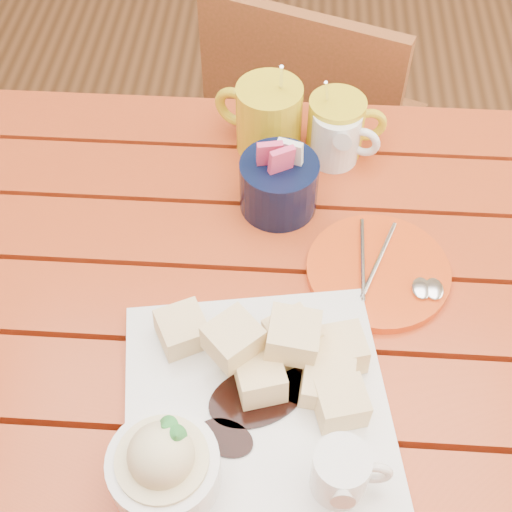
# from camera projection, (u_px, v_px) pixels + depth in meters

# --- Properties ---
(ground) EXTENTS (5.00, 5.00, 0.00)m
(ground) POSITION_uv_depth(u_px,v_px,m) (254.00, 512.00, 1.47)
(ground) COLOR #523017
(ground) RESTS_ON ground
(table) EXTENTS (1.20, 0.79, 0.75)m
(table) POSITION_uv_depth(u_px,v_px,m) (252.00, 351.00, 0.97)
(table) COLOR #962F13
(table) RESTS_ON ground
(dessert_plate) EXTENTS (0.33, 0.33, 0.12)m
(dessert_plate) POSITION_uv_depth(u_px,v_px,m) (242.00, 416.00, 0.76)
(dessert_plate) COLOR white
(dessert_plate) RESTS_ON table
(coffee_mug_left) EXTENTS (0.13, 0.10, 0.16)m
(coffee_mug_left) POSITION_uv_depth(u_px,v_px,m) (267.00, 116.00, 1.02)
(coffee_mug_left) COLOR gold
(coffee_mug_left) RESTS_ON table
(coffee_mug_right) EXTENTS (0.12, 0.08, 0.14)m
(coffee_mug_right) POSITION_uv_depth(u_px,v_px,m) (337.00, 126.00, 1.02)
(coffee_mug_right) COLOR gold
(coffee_mug_right) RESTS_ON table
(cream_pitcher) EXTENTS (0.10, 0.09, 0.09)m
(cream_pitcher) POSITION_uv_depth(u_px,v_px,m) (337.00, 136.00, 1.01)
(cream_pitcher) COLOR white
(cream_pitcher) RESTS_ON table
(sugar_caddy) EXTENTS (0.11, 0.11, 0.12)m
(sugar_caddy) POSITION_uv_depth(u_px,v_px,m) (279.00, 184.00, 0.96)
(sugar_caddy) COLOR black
(sugar_caddy) RESTS_ON table
(orange_saucer) EXTENTS (0.18, 0.18, 0.02)m
(orange_saucer) POSITION_uv_depth(u_px,v_px,m) (379.00, 271.00, 0.91)
(orange_saucer) COLOR #D64312
(orange_saucer) RESTS_ON table
(chair_far) EXTENTS (0.49, 0.49, 0.81)m
(chair_far) POSITION_uv_depth(u_px,v_px,m) (311.00, 138.00, 1.52)
(chair_far) COLOR brown
(chair_far) RESTS_ON ground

